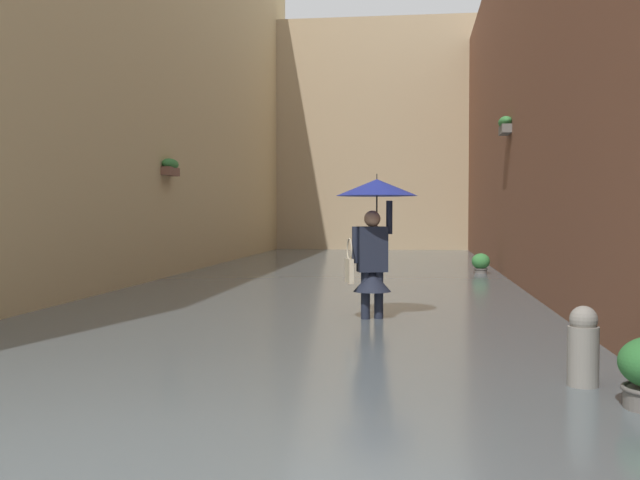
{
  "coord_description": "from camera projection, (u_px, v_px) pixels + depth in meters",
  "views": [
    {
      "loc": [
        -1.72,
        3.6,
        1.57
      ],
      "look_at": [
        -0.46,
        -6.18,
        1.21
      ],
      "focal_mm": 41.89,
      "sensor_mm": 36.0,
      "label": 1
    }
  ],
  "objects": [
    {
      "name": "building_facade_right",
      "position": [
        132.0,
        22.0,
        16.58
      ],
      "size": [
        2.04,
        28.94,
        11.64
      ],
      "color": "tan",
      "rests_on": "ground_plane"
    },
    {
      "name": "flood_water",
      "position": [
        336.0,
        281.0,
        16.2
      ],
      "size": [
        8.14,
        30.94,
        0.18
      ],
      "primitive_type": "cube",
      "color": "#515B60",
      "rests_on": "ground_plane"
    },
    {
      "name": "building_facade_left",
      "position": [
        555.0,
        94.0,
        15.47
      ],
      "size": [
        2.04,
        28.94,
        8.08
      ],
      "color": "brown",
      "rests_on": "ground_plane"
    },
    {
      "name": "ground_plane",
      "position": [
        336.0,
        285.0,
        16.21
      ],
      "size": [
        62.36,
        62.36,
        0.0
      ],
      "primitive_type": "plane",
      "color": "slate"
    },
    {
      "name": "potted_plant_far_left",
      "position": [
        481.0,
        265.0,
        17.24
      ],
      "size": [
        0.42,
        0.42,
        0.64
      ],
      "color": "#66605B",
      "rests_on": "ground_plane"
    },
    {
      "name": "person_wading",
      "position": [
        375.0,
        220.0,
        9.8
      ],
      "size": [
        1.07,
        1.07,
        2.09
      ],
      "color": "black",
      "rests_on": "ground_plane"
    },
    {
      "name": "mooring_bollard",
      "position": [
        583.0,
        357.0,
        5.99
      ],
      "size": [
        0.25,
        0.25,
        0.83
      ],
      "color": "gray",
      "rests_on": "ground_plane"
    },
    {
      "name": "building_facade_far",
      "position": [
        372.0,
        138.0,
        29.3
      ],
      "size": [
        10.94,
        1.8,
        9.04
      ],
      "primitive_type": "cube",
      "color": "tan",
      "rests_on": "ground_plane"
    }
  ]
}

